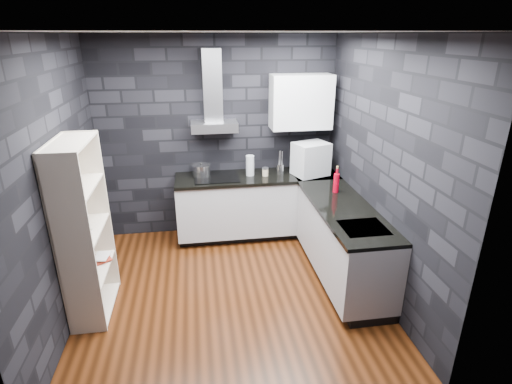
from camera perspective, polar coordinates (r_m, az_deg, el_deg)
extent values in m
plane|color=#461F0C|center=(4.61, -3.55, -13.97)|extent=(3.20, 3.20, 0.00)
plane|color=white|center=(3.75, -4.57, 21.85)|extent=(3.20, 3.20, 0.00)
cube|color=black|center=(5.53, -5.50, 7.63)|extent=(3.20, 0.05, 2.70)
cube|color=black|center=(2.52, -0.65, -10.37)|extent=(3.20, 0.05, 2.70)
cube|color=black|center=(4.18, -26.74, 0.67)|extent=(0.05, 3.20, 2.70)
cube|color=black|center=(4.41, 17.56, 3.03)|extent=(0.05, 3.20, 2.70)
cube|color=black|center=(5.78, 0.12, -5.45)|extent=(2.18, 0.50, 0.10)
cube|color=black|center=(4.94, 12.30, -11.15)|extent=(0.50, 1.78, 0.10)
cube|color=#B4B4B8|center=(5.56, 0.19, -1.69)|extent=(2.20, 0.60, 0.76)
cube|color=#B4B4B8|center=(4.71, 12.26, -6.80)|extent=(0.60, 1.80, 0.76)
cube|color=black|center=(5.40, 0.21, 2.17)|extent=(2.20, 0.62, 0.04)
cube|color=black|center=(4.53, 12.54, -2.36)|extent=(0.62, 1.80, 0.04)
cube|color=black|center=(5.58, 8.33, 2.60)|extent=(0.62, 0.62, 0.04)
cube|color=#A4A4A9|center=(5.29, -5.99, 9.30)|extent=(0.60, 0.34, 0.12)
cube|color=#A4A4A9|center=(5.28, -6.26, 14.88)|extent=(0.24, 0.20, 0.90)
cube|color=silver|center=(5.41, 6.44, 12.68)|extent=(0.80, 0.35, 0.70)
cube|color=black|center=(5.35, -5.64, 2.15)|extent=(0.58, 0.50, 0.01)
cube|color=#A4A4A9|center=(4.11, 15.13, -4.96)|extent=(0.44, 0.40, 0.01)
cylinder|color=#B6B6BA|center=(5.39, -7.81, 3.06)|extent=(0.27, 0.27, 0.14)
cylinder|color=silver|center=(5.37, -0.86, 3.80)|extent=(0.15, 0.15, 0.27)
cylinder|color=#C3AD8D|center=(5.37, 1.33, 2.83)|extent=(0.09, 0.09, 0.10)
cylinder|color=#B6B6BA|center=(5.47, 3.47, 3.33)|extent=(0.13, 0.13, 0.14)
cube|color=silver|center=(5.40, 7.83, 4.70)|extent=(0.52, 0.46, 0.44)
cylinder|color=#A30216|center=(4.88, 11.39, 1.26)|extent=(0.09, 0.09, 0.23)
cube|color=beige|center=(4.24, -23.31, -5.13)|extent=(0.47, 0.84, 1.80)
imported|color=white|center=(4.10, -23.83, -5.56)|extent=(0.28, 0.28, 0.05)
imported|color=maroon|center=(4.52, -22.40, -8.03)|extent=(0.15, 0.10, 0.22)
imported|color=#B2B2B2|center=(4.54, -22.20, -7.51)|extent=(0.15, 0.04, 0.20)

